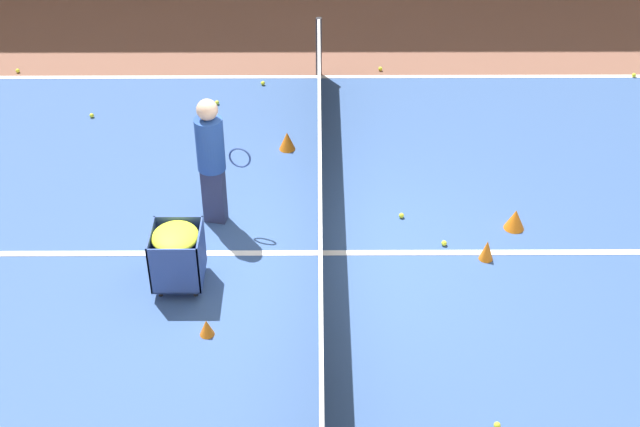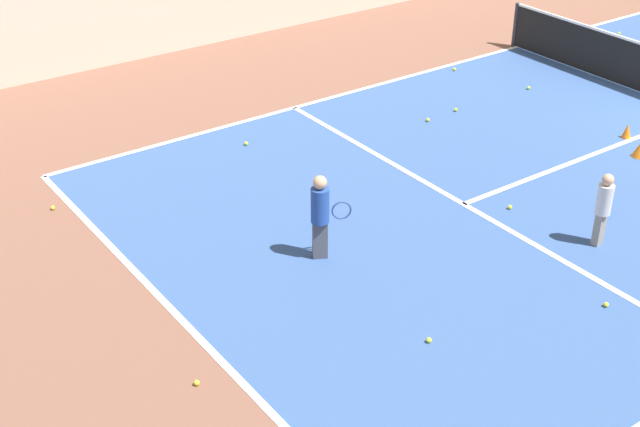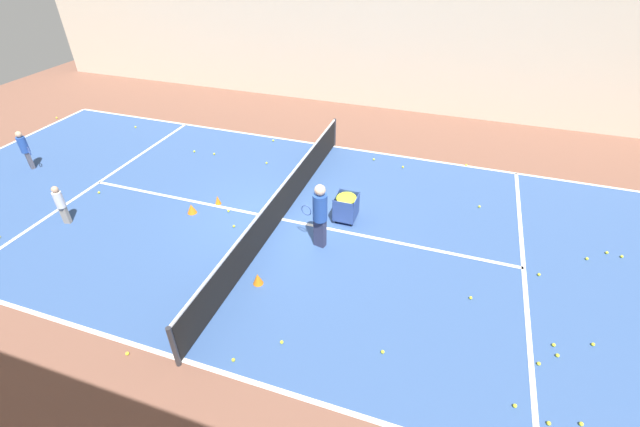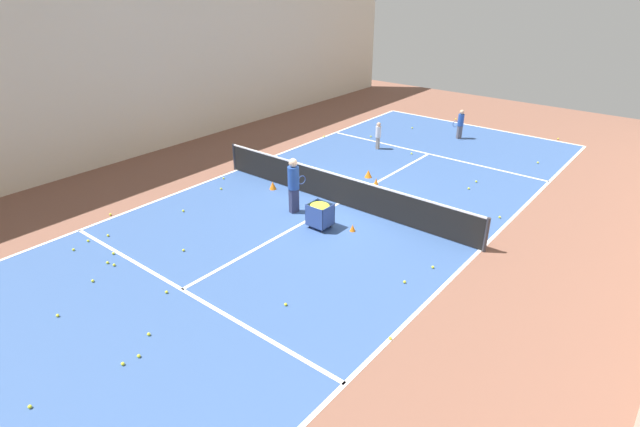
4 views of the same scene
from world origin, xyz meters
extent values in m
cube|color=white|center=(0.00, -11.20, 0.01)|extent=(9.51, 0.10, 0.00)
cube|color=white|center=(-4.76, 0.00, 0.01)|extent=(0.10, 22.39, 0.00)
cube|color=white|center=(0.00, -6.16, 0.01)|extent=(9.51, 0.10, 0.00)
cylinder|color=#2D2D33|center=(-4.86, 0.00, 0.50)|extent=(0.10, 0.10, 1.01)
cube|color=#4C4C56|center=(-0.06, -8.89, 0.29)|extent=(0.21, 0.24, 0.58)
cylinder|color=#234799|center=(-0.06, -8.89, 0.84)|extent=(0.35, 0.35, 0.52)
sphere|color=tan|center=(-0.06, -8.89, 1.19)|extent=(0.19, 0.19, 0.19)
torus|color=#2D478C|center=(0.04, -8.59, 0.71)|extent=(0.15, 0.26, 0.28)
cube|color=gray|center=(1.99, -5.40, 0.26)|extent=(0.14, 0.20, 0.51)
cylinder|color=silver|center=(1.99, -5.40, 0.74)|extent=(0.27, 0.27, 0.45)
sphere|color=tan|center=(1.99, -5.40, 1.05)|extent=(0.17, 0.17, 0.17)
cone|color=orange|center=(-0.12, -2.03, 0.14)|extent=(0.18, 0.18, 0.27)
cone|color=orange|center=(0.51, -2.49, 0.14)|extent=(0.26, 0.26, 0.27)
sphere|color=yellow|center=(-4.45, -2.22, 0.04)|extent=(0.07, 0.07, 0.07)
sphere|color=yellow|center=(0.53, -5.68, 0.04)|extent=(0.07, 0.07, 0.07)
sphere|color=yellow|center=(-2.78, -1.72, 0.04)|extent=(0.07, 0.07, 0.07)
sphere|color=yellow|center=(-2.75, -4.48, 0.04)|extent=(0.07, 0.07, 0.07)
sphere|color=yellow|center=(-3.58, -11.48, 0.04)|extent=(0.07, 0.07, 0.07)
sphere|color=yellow|center=(-2.80, -3.72, 0.04)|extent=(0.07, 0.07, 0.07)
sphere|color=yellow|center=(3.09, -6.56, 0.04)|extent=(0.07, 0.07, 0.07)
sphere|color=yellow|center=(-3.96, 2.64, 0.04)|extent=(0.07, 0.07, 0.07)
sphere|color=yellow|center=(-4.18, 1.61, 0.04)|extent=(0.07, 0.07, 0.07)
sphere|color=yellow|center=(-3.84, -7.81, 0.04)|extent=(0.07, 0.07, 0.07)
sphere|color=yellow|center=(1.36, -11.64, 0.04)|extent=(0.07, 0.07, 0.07)
sphere|color=yellow|center=(2.32, -8.94, 0.04)|extent=(0.07, 0.07, 0.07)
camera|label=1|loc=(-8.64, 0.04, 6.79)|focal=50.00mm
camera|label=2|loc=(8.64, -15.08, 6.79)|focal=50.00mm
camera|label=3|loc=(8.64, 4.03, 6.79)|focal=24.00mm
camera|label=4|loc=(-8.64, 11.73, 6.79)|focal=28.00mm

